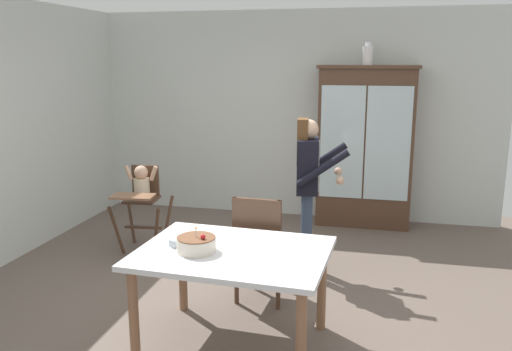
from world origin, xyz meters
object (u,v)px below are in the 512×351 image
object	(u,v)px
china_cabinet	(365,147)
high_chair_with_toddler	(142,192)
ceramic_vase	(368,55)
dining_chair_far_side	(260,242)
birthday_cake	(196,244)
serving_bowl	(181,241)
adult_person	(308,177)
dining_table	(233,263)

from	to	relation	value
china_cabinet	high_chair_with_toddler	world-z (taller)	china_cabinet
high_chair_with_toddler	ceramic_vase	bearing A→B (deg)	26.05
ceramic_vase	dining_chair_far_side	size ratio (longest dim) A/B	0.28
dining_chair_far_side	china_cabinet	bearing A→B (deg)	-104.40
birthday_cake	serving_bowl	xyz separation A→B (m)	(-0.16, 0.10, -0.03)
adult_person	ceramic_vase	bearing A→B (deg)	-22.25
dining_table	ceramic_vase	bearing A→B (deg)	75.72
high_chair_with_toddler	dining_chair_far_side	distance (m)	1.85
high_chair_with_toddler	china_cabinet	bearing A→B (deg)	25.80
high_chair_with_toddler	birthday_cake	distance (m)	2.20
birthday_cake	adult_person	bearing A→B (deg)	69.46
high_chair_with_toddler	birthday_cake	xyz separation A→B (m)	(1.27, -1.80, 0.14)
high_chair_with_toddler	dining_table	xyz separation A→B (m)	(1.52, -1.72, -0.01)
adult_person	dining_table	bearing A→B (deg)	160.30
dining_chair_far_side	birthday_cake	bearing A→B (deg)	73.87
china_cabinet	dining_table	xyz separation A→B (m)	(-0.83, -3.19, -0.37)
high_chair_with_toddler	birthday_cake	bearing A→B (deg)	-61.06
china_cabinet	birthday_cake	world-z (taller)	china_cabinet
serving_bowl	dining_chair_far_side	world-z (taller)	dining_chair_far_side
birthday_cake	dining_chair_far_side	size ratio (longest dim) A/B	0.29
dining_table	dining_chair_far_side	bearing A→B (deg)	87.06
china_cabinet	birthday_cake	xyz separation A→B (m)	(-1.08, -3.27, -0.22)
ceramic_vase	adult_person	distance (m)	2.11
adult_person	serving_bowl	distance (m)	1.66
dining_table	birthday_cake	size ratio (longest dim) A/B	5.01
ceramic_vase	high_chair_with_toddler	world-z (taller)	ceramic_vase
dining_table	adult_person	bearing A→B (deg)	77.09
birthday_cake	dining_chair_far_side	bearing A→B (deg)	70.47
high_chair_with_toddler	birthday_cake	world-z (taller)	high_chair_with_toddler
adult_person	birthday_cake	size ratio (longest dim) A/B	5.47
china_cabinet	high_chair_with_toddler	xyz separation A→B (m)	(-2.35, -1.47, -0.36)
ceramic_vase	serving_bowl	world-z (taller)	ceramic_vase
china_cabinet	adult_person	xyz separation A→B (m)	(-0.49, -1.70, -0.04)
high_chair_with_toddler	adult_person	distance (m)	1.90
adult_person	dining_chair_far_side	world-z (taller)	adult_person
ceramic_vase	adult_person	size ratio (longest dim) A/B	0.18
dining_table	birthday_cake	world-z (taller)	birthday_cake
china_cabinet	ceramic_vase	size ratio (longest dim) A/B	7.44
china_cabinet	adult_person	world-z (taller)	china_cabinet
china_cabinet	dining_chair_far_side	size ratio (longest dim) A/B	2.09
serving_bowl	dining_chair_far_side	bearing A→B (deg)	57.67
ceramic_vase	high_chair_with_toddler	bearing A→B (deg)	-147.64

